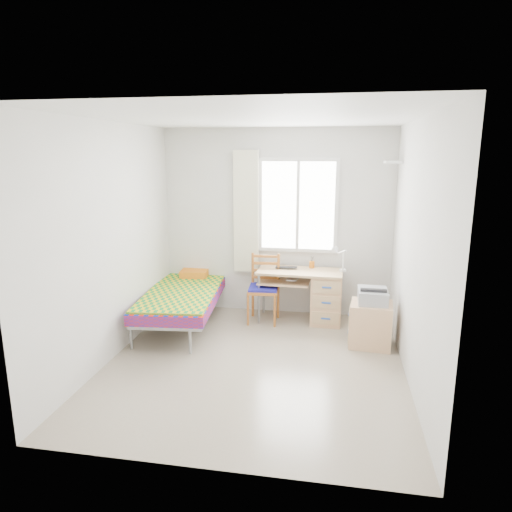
{
  "coord_description": "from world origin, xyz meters",
  "views": [
    {
      "loc": [
        0.81,
        -4.55,
        2.27
      ],
      "look_at": [
        -0.08,
        0.55,
        1.09
      ],
      "focal_mm": 32.0,
      "sensor_mm": 36.0,
      "label": 1
    }
  ],
  "objects_px": {
    "cabinet": "(370,324)",
    "desk": "(321,294)",
    "chair": "(265,284)",
    "printer": "(373,296)",
    "bed": "(185,294)"
  },
  "relations": [
    {
      "from": "cabinet",
      "to": "printer",
      "type": "relative_size",
      "value": 1.34
    },
    {
      "from": "chair",
      "to": "desk",
      "type": "bearing_deg",
      "value": 2.0
    },
    {
      "from": "bed",
      "to": "chair",
      "type": "height_order",
      "value": "chair"
    },
    {
      "from": "desk",
      "to": "chair",
      "type": "distance_m",
      "value": 0.78
    },
    {
      "from": "chair",
      "to": "printer",
      "type": "distance_m",
      "value": 1.5
    },
    {
      "from": "bed",
      "to": "cabinet",
      "type": "bearing_deg",
      "value": -13.17
    },
    {
      "from": "bed",
      "to": "cabinet",
      "type": "xyz_separation_m",
      "value": [
        2.41,
        -0.33,
        -0.14
      ]
    },
    {
      "from": "bed",
      "to": "chair",
      "type": "distance_m",
      "value": 1.08
    },
    {
      "from": "bed",
      "to": "cabinet",
      "type": "relative_size",
      "value": 3.83
    },
    {
      "from": "bed",
      "to": "chair",
      "type": "relative_size",
      "value": 2.17
    },
    {
      "from": "desk",
      "to": "chair",
      "type": "xyz_separation_m",
      "value": [
        -0.77,
        -0.08,
        0.13
      ]
    },
    {
      "from": "cabinet",
      "to": "desk",
      "type": "bearing_deg",
      "value": 136.62
    },
    {
      "from": "printer",
      "to": "bed",
      "type": "bearing_deg",
      "value": 173.32
    },
    {
      "from": "cabinet",
      "to": "printer",
      "type": "distance_m",
      "value": 0.35
    },
    {
      "from": "desk",
      "to": "printer",
      "type": "bearing_deg",
      "value": -44.88
    }
  ]
}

